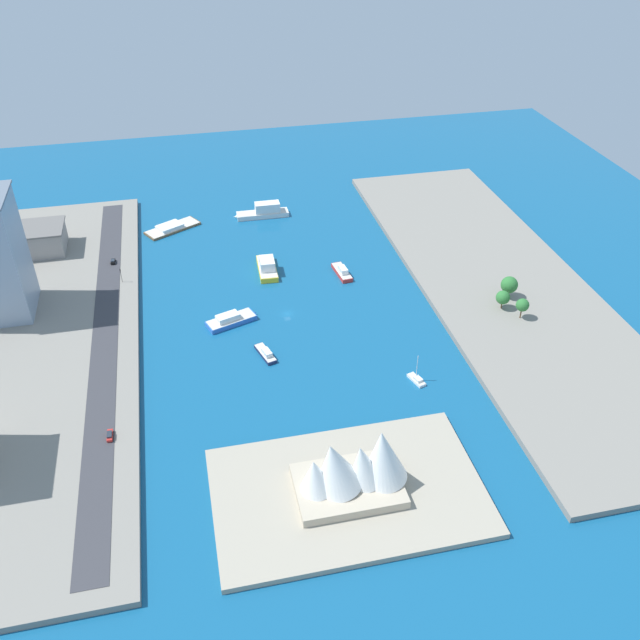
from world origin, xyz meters
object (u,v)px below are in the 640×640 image
(ferry_white_commuter, at_px, (264,211))
(suv_black, at_px, (113,261))
(sailboat_small_white, at_px, (417,379))
(pickup_red, at_px, (110,435))
(opera_landmark, at_px, (353,467))
(carpark_squat_concrete, at_px, (23,240))
(barge_flat_brown, at_px, (172,228))
(ferry_yellow_fast, at_px, (267,267))
(catamaran_blue, at_px, (231,320))
(patrol_launch_navy, at_px, (266,353))
(tugboat_red, at_px, (342,272))
(traffic_light_waterfront, at_px, (121,273))

(ferry_white_commuter, distance_m, suv_black, 82.74)
(sailboat_small_white, height_order, pickup_red, sailboat_small_white)
(pickup_red, relative_size, opera_landmark, 0.16)
(carpark_squat_concrete, bearing_deg, barge_flat_brown, -169.30)
(ferry_yellow_fast, bearing_deg, sailboat_small_white, 114.77)
(carpark_squat_concrete, bearing_deg, sailboat_small_white, 139.71)
(pickup_red, bearing_deg, catamaran_blue, -127.59)
(ferry_yellow_fast, xyz_separation_m, suv_black, (67.00, -18.14, 0.88))
(patrol_launch_navy, relative_size, barge_flat_brown, 0.49)
(tugboat_red, relative_size, pickup_red, 3.27)
(patrol_launch_navy, bearing_deg, traffic_light_waterfront, -49.31)
(patrol_launch_navy, height_order, tugboat_red, tugboat_red)
(tugboat_red, distance_m, pickup_red, 129.00)
(ferry_yellow_fast, xyz_separation_m, traffic_light_waterfront, (62.78, -0.85, 4.28))
(catamaran_blue, distance_m, ferry_yellow_fast, 41.77)
(catamaran_blue, height_order, pickup_red, catamaran_blue)
(tugboat_red, bearing_deg, patrol_launch_navy, 50.28)
(tugboat_red, distance_m, opera_landmark, 124.82)
(barge_flat_brown, distance_m, ferry_white_commuter, 47.40)
(pickup_red, height_order, traffic_light_waterfront, traffic_light_waterfront)
(catamaran_blue, height_order, ferry_yellow_fast, ferry_yellow_fast)
(ferry_yellow_fast, xyz_separation_m, tugboat_red, (-31.99, 9.75, -1.10))
(patrol_launch_navy, relative_size, traffic_light_waterfront, 2.13)
(opera_landmark, bearing_deg, patrol_launch_navy, -78.21)
(ferry_yellow_fast, xyz_separation_m, ferry_white_commuter, (-7.19, -54.74, 0.30))
(patrol_launch_navy, distance_m, traffic_light_waterfront, 81.00)
(carpark_squat_concrete, bearing_deg, ferry_yellow_fast, 160.59)
(pickup_red, distance_m, traffic_light_waterfront, 95.52)
(patrol_launch_navy, relative_size, ferry_white_commuter, 0.49)
(ferry_yellow_fast, distance_m, tugboat_red, 33.46)
(patrol_launch_navy, xyz_separation_m, opera_landmark, (-14.77, 70.74, 10.11))
(traffic_light_waterfront, bearing_deg, patrol_launch_navy, 130.69)
(catamaran_blue, height_order, carpark_squat_concrete, carpark_squat_concrete)
(barge_flat_brown, xyz_separation_m, ferry_white_commuter, (-47.15, -4.55, 1.72))
(carpark_squat_concrete, relative_size, pickup_red, 7.24)
(patrol_launch_navy, xyz_separation_m, pickup_red, (55.08, 34.16, 2.35))
(sailboat_small_white, xyz_separation_m, carpark_squat_concrete, (146.71, -124.39, 7.48))
(catamaran_blue, height_order, traffic_light_waterfront, traffic_light_waterfront)
(traffic_light_waterfront, bearing_deg, suv_black, -76.27)
(traffic_light_waterfront, xyz_separation_m, opera_landmark, (-67.45, 132.01, 4.41))
(ferry_yellow_fast, relative_size, opera_landmark, 0.70)
(pickup_red, bearing_deg, sailboat_small_white, -175.77)
(ferry_white_commuter, bearing_deg, barge_flat_brown, 5.52)
(patrol_launch_navy, distance_m, ferry_yellow_fast, 61.28)
(barge_flat_brown, relative_size, pickup_red, 5.44)
(tugboat_red, relative_size, traffic_light_waterfront, 2.63)
(sailboat_small_white, bearing_deg, barge_flat_brown, -59.71)
(patrol_launch_navy, relative_size, tugboat_red, 0.81)
(catamaran_blue, relative_size, tugboat_red, 1.25)
(barge_flat_brown, distance_m, opera_landmark, 187.03)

